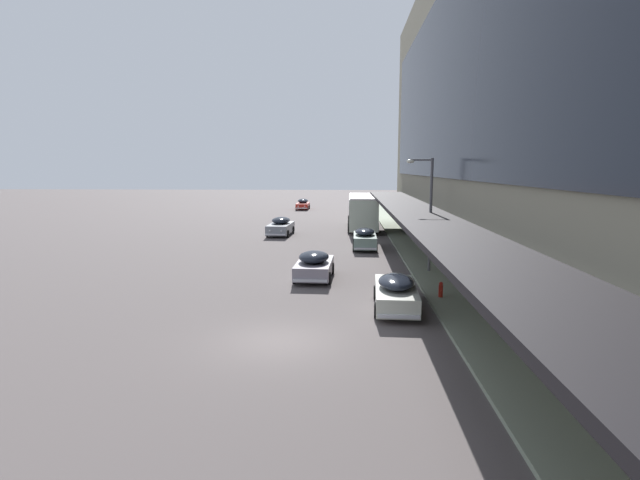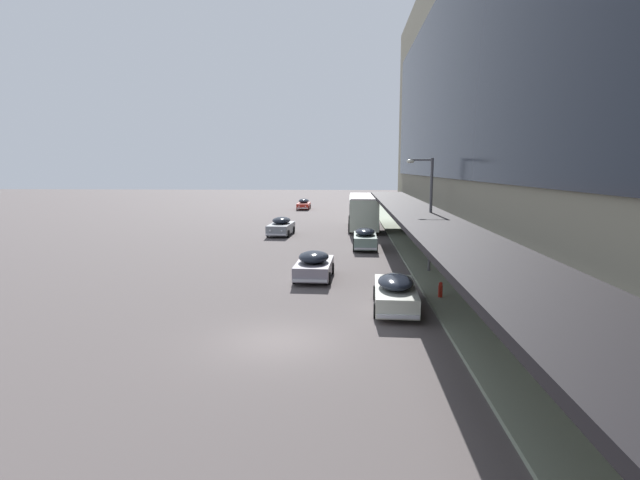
{
  "view_description": "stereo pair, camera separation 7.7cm",
  "coord_description": "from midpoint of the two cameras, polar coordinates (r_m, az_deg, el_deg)",
  "views": [
    {
      "loc": [
        2.27,
        -16.58,
        5.98
      ],
      "look_at": [
        0.77,
        12.28,
        1.79
      ],
      "focal_mm": 28.0,
      "sensor_mm": 36.0,
      "label": 1
    },
    {
      "loc": [
        2.35,
        -16.58,
        5.98
      ],
      "look_at": [
        0.77,
        12.28,
        1.79
      ],
      "focal_mm": 28.0,
      "sensor_mm": 36.0,
      "label": 2
    }
  ],
  "objects": [
    {
      "name": "sedan_lead_mid",
      "position": [
        21.58,
        8.55,
        -5.87
      ],
      "size": [
        2.01,
        4.98,
        1.5
      ],
      "color": "beige",
      "rests_on": "ground"
    },
    {
      "name": "sidewalk_kerb",
      "position": [
        19.63,
        29.61,
        -10.37
      ],
      "size": [
        10.0,
        180.0,
        0.15
      ],
      "primitive_type": "cube",
      "color": "gray",
      "rests_on": "ground"
    },
    {
      "name": "sedan_trailing_mid",
      "position": [
        72.56,
        -2.0,
        4.11
      ],
      "size": [
        1.84,
        4.72,
        1.54
      ],
      "color": "#A92016",
      "rests_on": "ground"
    },
    {
      "name": "sedan_second_near",
      "position": [
        27.05,
        -0.75,
        -2.88
      ],
      "size": [
        2.11,
        4.43,
        1.54
      ],
      "color": "gray",
      "rests_on": "ground"
    },
    {
      "name": "sedan_oncoming_front",
      "position": [
        44.78,
        -4.57,
        1.57
      ],
      "size": [
        2.17,
        4.84,
        1.62
      ],
      "color": "gray",
      "rests_on": "ground"
    },
    {
      "name": "ground",
      "position": [
        17.78,
        -4.76,
        -11.44
      ],
      "size": [
        240.0,
        240.0,
        0.0
      ],
      "primitive_type": "plane",
      "color": "#5B5251"
    },
    {
      "name": "fire_hydrant",
      "position": [
        23.43,
        13.54,
        -5.53
      ],
      "size": [
        0.2,
        0.4,
        0.7
      ],
      "color": "red",
      "rests_on": "sidewalk_kerb"
    },
    {
      "name": "sedan_oncoming_rear",
      "position": [
        37.21,
        5.08,
        0.19
      ],
      "size": [
        1.84,
        4.71,
        1.58
      ],
      "color": "gray",
      "rests_on": "ground"
    },
    {
      "name": "pedestrian_at_kerb",
      "position": [
        18.39,
        20.88,
        -7.44
      ],
      "size": [
        0.49,
        0.44,
        1.86
      ],
      "color": "#272A17",
      "rests_on": "sidewalk_kerb"
    },
    {
      "name": "building_facade",
      "position": [
        19.12,
        31.69,
        19.15
      ],
      "size": [
        9.2,
        80.0,
        20.02
      ],
      "color": "gray",
      "rests_on": "ground"
    },
    {
      "name": "transit_bus_kerbside_front",
      "position": [
        49.11,
        4.83,
        3.44
      ],
      "size": [
        2.9,
        10.69,
        3.3
      ],
      "color": "beige",
      "rests_on": "ground"
    },
    {
      "name": "street_lamp",
      "position": [
        28.67,
        12.12,
        3.89
      ],
      "size": [
        1.5,
        0.28,
        6.37
      ],
      "color": "#4C4C51",
      "rests_on": "sidewalk_kerb"
    }
  ]
}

